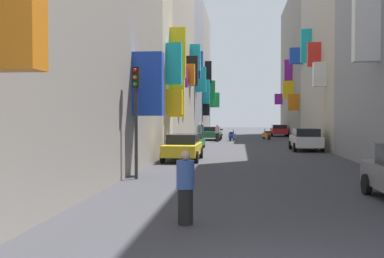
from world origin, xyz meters
The scene contains 20 objects.
ground_plane centered at (0.00, 30.00, 0.00)m, with size 140.00×140.00×0.00m, color #38383D.
building_left_mid_a centered at (-7.96, 21.19, 6.83)m, with size 6.95×3.74×13.72m.
building_left_mid_b centered at (-7.99, 30.04, 10.04)m, with size 7.04×13.97×20.09m.
building_left_mid_c centered at (-7.99, 42.25, 8.36)m, with size 7.03×10.44×16.75m.
building_left_far centered at (-7.98, 53.73, 7.85)m, with size 7.36×12.54×15.71m.
building_right_mid_a centered at (7.99, 31.18, 7.10)m, with size 7.19×15.37×14.19m.
building_right_mid_b centered at (7.99, 49.43, 8.30)m, with size 7.17×21.14×16.60m.
parked_car_red centered at (3.89, 49.60, 0.74)m, with size 1.99×4.10×1.38m.
parked_car_green centered at (-3.60, 40.01, 0.71)m, with size 2.02×4.17×1.32m.
parked_car_yellow centered at (-3.75, 18.29, 0.73)m, with size 1.86×4.17×1.37m.
parked_car_white centered at (3.66, 25.97, 0.79)m, with size 1.94×3.95×1.50m.
scooter_blue centered at (-1.51, 38.61, 0.46)m, with size 0.67×1.78×1.13m.
scooter_silver centered at (-3.11, 50.42, 0.46)m, with size 0.66×1.82×1.13m.
scooter_green centered at (-3.70, 27.15, 0.46)m, with size 0.82×1.86×1.13m.
scooter_orange centered at (1.96, 41.60, 0.46)m, with size 0.78×1.81×1.13m.
pedestrian_crossing centered at (-1.93, 4.21, 0.77)m, with size 0.52×0.52×1.55m.
pedestrian_near_left centered at (-4.25, 33.70, 0.86)m, with size 0.40×0.40×1.72m.
pedestrian_near_right centered at (-4.32, 37.05, 0.87)m, with size 0.53×0.53×1.75m.
pedestrian_mid_street centered at (-2.85, 36.59, 0.81)m, with size 0.49×0.49×1.64m.
traffic_light_near_corner centered at (-4.55, 10.95, 2.78)m, with size 0.26×0.34×4.07m.
Camera 1 is at (-0.81, -5.16, 2.24)m, focal length 42.32 mm.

